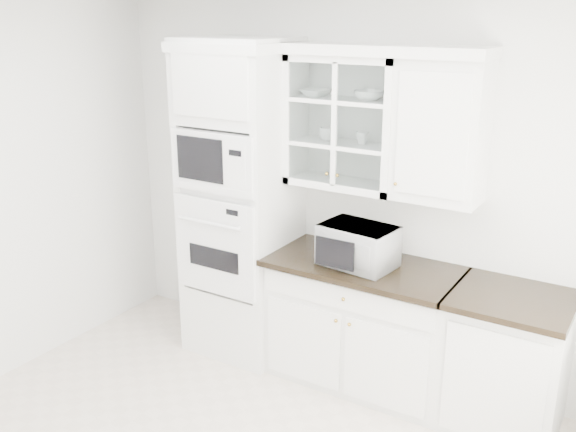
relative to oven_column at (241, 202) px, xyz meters
The scene contains 12 objects.
room_shell 1.37m from the oven_column, 52.79° to the right, with size 4.00×3.50×2.70m.
oven_column is the anchor object (origin of this frame).
base_cabinet_run 1.27m from the oven_column, ahead, with size 1.32×0.67×0.92m.
extra_base_cabinet 2.16m from the oven_column, ahead, with size 0.72×0.67×0.92m.
upper_cabinet_glass 1.03m from the oven_column, 12.10° to the left, with size 0.80×0.33×0.90m.
upper_cabinet_solid 1.60m from the oven_column, ahead, with size 0.55×0.33×0.90m, color white.
crown_molding 1.33m from the oven_column, 11.90° to the left, with size 2.14×0.38×0.07m, color white.
countertop_microwave 1.02m from the oven_column, ahead, with size 0.49×0.40×0.28m, color white.
bowl_a 1.01m from the oven_column, 15.61° to the left, with size 0.20×0.20×0.05m, color white.
bowl_b 1.28m from the oven_column, 10.18° to the left, with size 0.20×0.20×0.06m, color white.
cup_a 0.87m from the oven_column, 13.55° to the left, with size 0.12×0.12×0.09m, color white.
cup_b 1.07m from the oven_column, 11.45° to the left, with size 0.09×0.09×0.08m, color white.
Camera 1 is at (2.00, -2.32, 2.57)m, focal length 40.00 mm.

